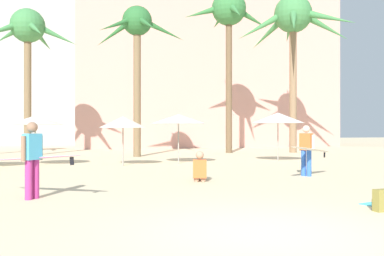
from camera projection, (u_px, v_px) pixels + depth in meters
ground at (264, 233)px, 6.47m from camera, size 120.00×120.00×0.00m
hotel_pink at (202, 39)px, 39.68m from camera, size 22.65×9.58×19.79m
hotel_tower_gray at (43, 28)px, 45.20m from camera, size 13.37×9.66×24.28m
palm_tree_left at (28, 35)px, 24.96m from camera, size 5.31×5.48×8.55m
palm_tree_center at (293, 23)px, 28.35m from camera, size 7.80×7.45×10.40m
palm_tree_right at (137, 35)px, 24.09m from camera, size 5.13×5.49×8.47m
palm_tree_far_right at (229, 17)px, 27.94m from camera, size 5.95×5.92×10.53m
cafe_umbrella_0 at (178, 119)px, 19.36m from camera, size 2.53×2.53×2.22m
cafe_umbrella_1 at (35, 120)px, 18.10m from camera, size 2.35×2.35×2.12m
cafe_umbrella_2 at (278, 118)px, 20.52m from camera, size 2.51×2.51×2.34m
cafe_umbrella_3 at (123, 122)px, 18.18m from camera, size 2.01×2.01×2.10m
backpack at (381, 201)px, 8.17m from camera, size 0.31×0.26×0.42m
person_mid_right at (200, 171)px, 12.90m from camera, size 0.63×1.05×0.91m
person_far_right at (308, 149)px, 14.11m from camera, size 2.41×1.81×1.68m
person_far_left at (33, 157)px, 9.69m from camera, size 2.34×1.85×1.73m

